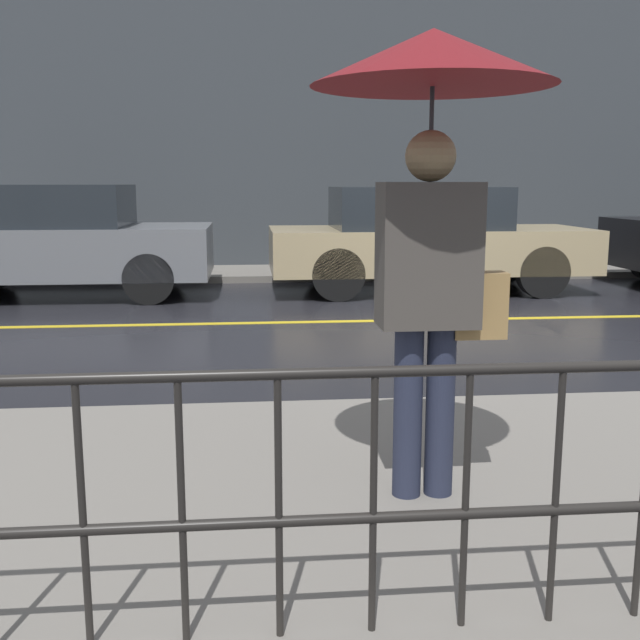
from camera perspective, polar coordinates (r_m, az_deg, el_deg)
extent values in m
plane|color=black|center=(8.75, 10.03, 0.03)|extent=(80.00, 80.00, 0.00)
cube|color=slate|center=(12.90, 4.95, 3.68)|extent=(28.00, 1.72, 0.11)
cube|color=gold|center=(8.75, 10.03, 0.05)|extent=(25.20, 0.12, 0.01)
cube|color=#383D42|center=(13.91, 4.38, 17.39)|extent=(28.00, 0.30, 6.51)
cylinder|color=black|center=(2.47, -17.62, -14.11)|extent=(0.02, 0.02, 0.87)
cylinder|color=black|center=(2.43, -10.47, -14.25)|extent=(0.02, 0.02, 0.87)
cylinder|color=black|center=(2.42, -3.16, -14.17)|extent=(0.02, 0.02, 0.87)
cylinder|color=black|center=(2.45, 4.08, -13.88)|extent=(0.02, 0.02, 0.87)
cylinder|color=black|center=(2.51, 11.03, -13.40)|extent=(0.02, 0.02, 0.87)
cylinder|color=black|center=(2.61, 17.51, -12.77)|extent=(0.02, 0.02, 0.87)
cylinder|color=#23283D|center=(3.50, 6.71, -6.95)|extent=(0.13, 0.13, 0.81)
cylinder|color=#23283D|center=(3.53, 9.13, -6.84)|extent=(0.13, 0.13, 0.81)
cube|color=#47423D|center=(3.37, 8.23, 4.92)|extent=(0.44, 0.26, 0.64)
sphere|color=#937953|center=(3.36, 8.43, 12.26)|extent=(0.22, 0.22, 0.22)
cylinder|color=#262628|center=(3.36, 8.39, 11.07)|extent=(0.02, 0.02, 0.72)
cone|color=maroon|center=(3.40, 8.62, 19.18)|extent=(1.06, 1.06, 0.24)
cube|color=#9E7A47|center=(3.46, 12.00, 1.12)|extent=(0.24, 0.12, 0.30)
cube|color=slate|center=(10.95, -18.87, 4.98)|extent=(3.99, 1.87, 0.69)
cube|color=#1E2328|center=(10.95, -19.88, 8.20)|extent=(2.07, 1.72, 0.56)
cylinder|color=black|center=(11.57, -11.88, 4.12)|extent=(0.66, 0.22, 0.66)
cylinder|color=black|center=(9.95, -12.91, 3.09)|extent=(0.66, 0.22, 0.66)
cube|color=tan|center=(10.97, 8.24, 5.35)|extent=(4.54, 1.81, 0.61)
cube|color=#1E2328|center=(10.89, 7.38, 8.49)|extent=(2.36, 1.66, 0.58)
cylinder|color=black|center=(12.15, 13.80, 4.44)|extent=(0.71, 0.22, 0.71)
cylinder|color=black|center=(10.67, 16.60, 3.53)|extent=(0.71, 0.22, 0.71)
cylinder|color=black|center=(11.53, 0.43, 4.44)|extent=(0.71, 0.22, 0.71)
cylinder|color=black|center=(9.96, 1.38, 3.50)|extent=(0.71, 0.22, 0.71)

